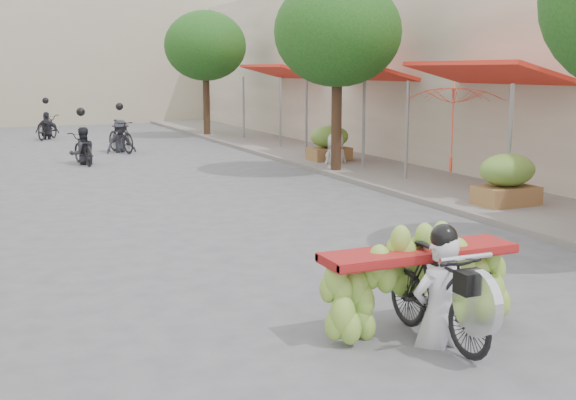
% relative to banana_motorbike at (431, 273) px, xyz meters
% --- Properties ---
extents(sidewalk_right, '(4.00, 60.00, 0.12)m').
position_rel_banana_motorbike_xyz_m(sidewalk_right, '(6.27, 12.33, -0.65)').
color(sidewalk_right, slate).
rests_on(sidewalk_right, ground).
extents(shophouse_row_right, '(9.77, 40.00, 6.00)m').
position_rel_banana_motorbike_xyz_m(shophouse_row_right, '(11.26, 11.33, 2.29)').
color(shophouse_row_right, '#C0B39F').
rests_on(shophouse_row_right, ground).
extents(far_building, '(20.00, 6.00, 7.00)m').
position_rel_banana_motorbike_xyz_m(far_building, '(-0.73, 35.33, 2.79)').
color(far_building, '#B0A48B').
rests_on(far_building, ground).
extents(street_tree_mid, '(3.40, 3.40, 5.25)m').
position_rel_banana_motorbike_xyz_m(street_tree_mid, '(4.67, 11.33, 3.07)').
color(street_tree_mid, '#3A2719').
rests_on(street_tree_mid, ground).
extents(street_tree_far, '(3.40, 3.40, 5.25)m').
position_rel_banana_motorbike_xyz_m(street_tree_far, '(4.67, 23.33, 3.07)').
color(street_tree_far, '#3A2719').
rests_on(street_tree_far, ground).
extents(produce_crate_mid, '(1.20, 0.88, 1.16)m').
position_rel_banana_motorbike_xyz_m(produce_crate_mid, '(5.47, 5.33, -0.00)').
color(produce_crate_mid, brown).
rests_on(produce_crate_mid, ground).
extents(produce_crate_far, '(1.20, 0.88, 1.16)m').
position_rel_banana_motorbike_xyz_m(produce_crate_far, '(5.47, 13.33, -0.00)').
color(produce_crate_far, brown).
rests_on(produce_crate_far, ground).
extents(banana_motorbike, '(2.22, 1.86, 2.15)m').
position_rel_banana_motorbike_xyz_m(banana_motorbike, '(0.00, 0.00, 0.00)').
color(banana_motorbike, black).
rests_on(banana_motorbike, ground).
extents(market_umbrella, '(2.41, 2.41, 1.91)m').
position_rel_banana_motorbike_xyz_m(market_umbrella, '(5.04, 6.57, 1.84)').
color(market_umbrella, red).
rests_on(market_umbrella, ground).
extents(pedestrian, '(0.96, 0.67, 1.77)m').
position_rel_banana_motorbike_xyz_m(pedestrian, '(5.31, 12.61, 0.29)').
color(pedestrian, silver).
rests_on(pedestrian, ground).
extents(bg_motorbike_a, '(0.85, 1.73, 1.95)m').
position_rel_banana_motorbike_xyz_m(bg_motorbike_a, '(-1.41, 16.19, 0.02)').
color(bg_motorbike_a, black).
rests_on(bg_motorbike_a, ground).
extents(bg_motorbike_b, '(1.16, 1.99, 1.95)m').
position_rel_banana_motorbike_xyz_m(bg_motorbike_b, '(0.23, 18.90, 0.11)').
color(bg_motorbike_b, black).
rests_on(bg_motorbike_b, ground).
extents(bg_motorbike_c, '(1.37, 1.85, 1.95)m').
position_rel_banana_motorbike_xyz_m(bg_motorbike_c, '(-1.65, 24.92, 0.06)').
color(bg_motorbike_c, black).
rests_on(bg_motorbike_c, ground).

